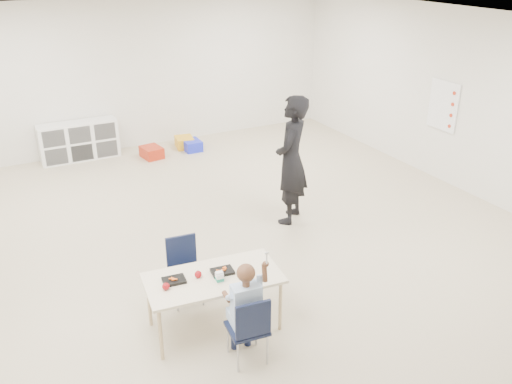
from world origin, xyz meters
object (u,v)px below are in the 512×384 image
cubby_shelf (79,141)px  chair_near (247,327)px  adult (291,160)px  child (247,308)px  table (214,302)px

cubby_shelf → chair_near: bearing=-86.9°
adult → child: bearing=7.9°
chair_near → adult: adult is taller
table → child: child is taller
child → adult: (1.85, 2.31, 0.33)m
table → cubby_shelf: 5.66m
child → cubby_shelf: 6.23m
child → table: bearing=105.1°
child → cubby_shelf: bearing=99.3°
child → adult: 2.98m
cubby_shelf → adult: size_ratio=0.77×
cubby_shelf → adult: adult is taller
table → chair_near: size_ratio=1.91×
table → chair_near: chair_near is taller
chair_near → child: size_ratio=0.63×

